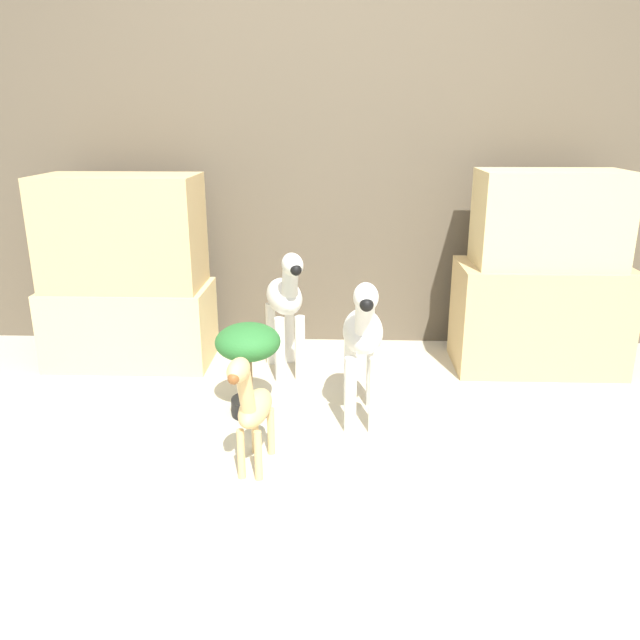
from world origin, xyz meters
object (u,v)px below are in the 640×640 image
zebra_right (363,338)px  giraffe_figurine (252,405)px  zebra_left (286,301)px  potted_palm_front (248,352)px

zebra_right → giraffe_figurine: size_ratio=1.32×
zebra_left → potted_palm_front: (-0.12, -0.48, -0.09)m
zebra_right → potted_palm_front: size_ratio=1.59×
zebra_left → potted_palm_front: size_ratio=1.59×
zebra_left → potted_palm_front: bearing=-104.6°
potted_palm_front → zebra_right: bearing=-6.5°
zebra_right → zebra_left: size_ratio=1.00×
zebra_left → giraffe_figurine: size_ratio=1.32×
giraffe_figurine → potted_palm_front: (-0.08, 0.48, 0.02)m
zebra_left → giraffe_figurine: 0.96m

